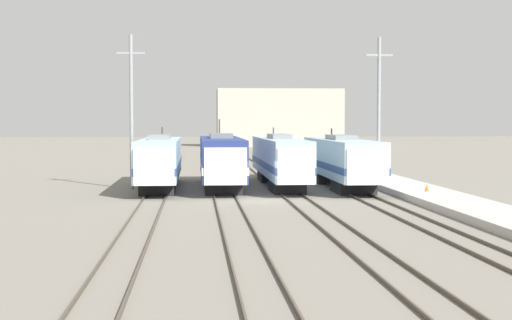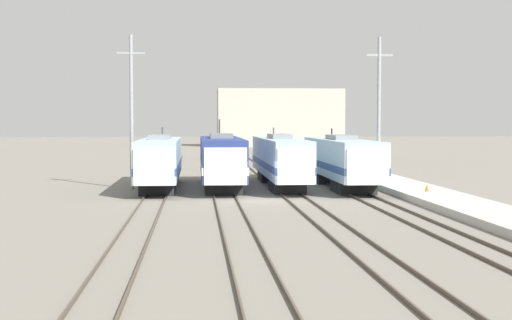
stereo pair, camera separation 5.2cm
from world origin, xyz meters
TOP-DOWN VIEW (x-y plane):
  - ground_plane at (0.00, 0.00)m, footprint 400.00×400.00m
  - rail_pair_far_left at (-7.03, 0.00)m, footprint 1.51×120.00m
  - rail_pair_center_left at (-2.34, 0.00)m, footprint 1.51×120.00m
  - rail_pair_center_right at (2.34, 0.00)m, footprint 1.51×120.00m
  - rail_pair_far_right at (7.03, 0.00)m, footprint 1.51×120.00m
  - locomotive_far_left at (-7.03, 8.37)m, footprint 2.93×16.96m
  - locomotive_center_left at (-2.34, 8.21)m, footprint 3.13×16.71m
  - locomotive_center_right at (2.34, 9.38)m, footprint 2.76×19.33m
  - locomotive_far_right at (7.03, 7.94)m, footprint 3.13×17.63m
  - catenary_tower_left at (-9.15, 8.36)m, footprint 2.12×0.28m
  - catenary_tower_right at (9.99, 8.36)m, footprint 2.12×0.28m
  - platform at (11.36, 0.00)m, footprint 4.00×120.00m
  - traffic_cone at (11.27, 0.37)m, footprint 0.28×0.28m
  - depot_building at (13.33, 103.49)m, footprint 26.14×10.11m

SIDE VIEW (x-z plane):
  - ground_plane at x=0.00m, z-range 0.00..0.00m
  - rail_pair_far_left at x=-7.03m, z-range 0.00..0.15m
  - rail_pair_center_left at x=-2.34m, z-range 0.00..0.15m
  - rail_pair_center_right at x=2.34m, z-range 0.00..0.15m
  - rail_pair_far_right at x=7.03m, z-range 0.00..0.15m
  - platform at x=11.36m, z-range 0.00..0.44m
  - traffic_cone at x=11.27m, z-range 0.44..0.95m
  - locomotive_far_right at x=7.03m, z-range -0.17..4.41m
  - locomotive_far_left at x=-7.03m, z-range -0.21..4.49m
  - locomotive_center_right at x=2.34m, z-range -0.18..4.47m
  - locomotive_center_left at x=-2.34m, z-range -0.49..4.85m
  - depot_building at x=13.33m, z-range 0.00..11.99m
  - catenary_tower_left at x=-9.15m, z-range 0.25..11.97m
  - catenary_tower_right at x=9.99m, z-range 0.25..11.97m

